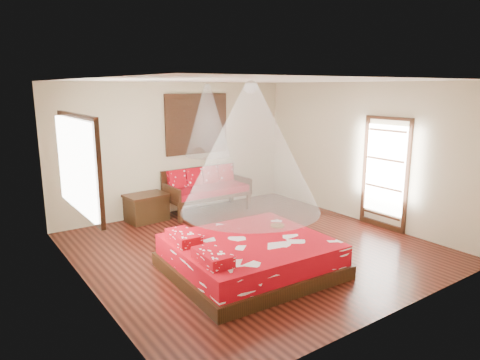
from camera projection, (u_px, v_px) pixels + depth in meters
name	position (u px, v px, depth m)	size (l,w,h in m)	color
room	(253.00, 167.00, 7.07)	(5.54, 5.54, 2.84)	black
bed	(249.00, 256.00, 6.33)	(2.37, 2.16, 0.65)	black
daybed	(206.00, 188.00, 9.44)	(1.85, 0.82, 0.96)	black
storage_chest	(147.00, 207.00, 8.77)	(0.87, 0.67, 0.56)	black
shutter_panel	(197.00, 124.00, 9.41)	(1.52, 0.06, 1.32)	black
window_left	(80.00, 164.00, 5.64)	(0.10, 1.74, 1.34)	black
glazed_door	(385.00, 174.00, 8.19)	(0.08, 1.02, 2.16)	black
wine_tray	(277.00, 224.00, 6.87)	(0.22, 0.22, 0.18)	brown
mosquito_net_main	(251.00, 149.00, 6.00)	(2.01, 2.01, 1.80)	white
mosquito_net_daybed	(208.00, 121.00, 9.01)	(0.97, 0.97, 1.50)	white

